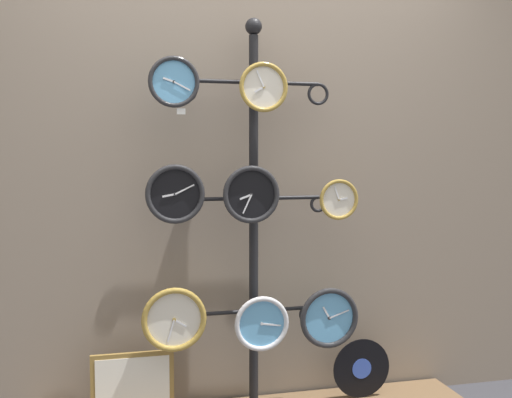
% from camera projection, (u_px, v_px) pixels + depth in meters
% --- Properties ---
extents(shop_wall, '(4.40, 0.04, 2.80)m').
position_uv_depth(shop_wall, '(247.00, 143.00, 3.11)').
color(shop_wall, gray).
rests_on(shop_wall, ground_plane).
extents(display_stand, '(0.78, 0.32, 2.00)m').
position_uv_depth(display_stand, '(254.00, 255.00, 2.99)').
color(display_stand, black).
rests_on(display_stand, ground_plane).
extents(clock_top_left, '(0.24, 0.04, 0.24)m').
position_uv_depth(clock_top_left, '(174.00, 82.00, 2.75)').
color(clock_top_left, '#60A8DB').
extents(clock_top_center, '(0.24, 0.04, 0.24)m').
position_uv_depth(clock_top_center, '(263.00, 87.00, 2.86)').
color(clock_top_center, silver).
extents(clock_middle_left, '(0.28, 0.04, 0.28)m').
position_uv_depth(clock_middle_left, '(175.00, 194.00, 2.80)').
color(clock_middle_left, black).
extents(clock_middle_center, '(0.28, 0.04, 0.28)m').
position_uv_depth(clock_middle_center, '(251.00, 195.00, 2.87)').
color(clock_middle_center, black).
extents(clock_middle_right, '(0.20, 0.04, 0.20)m').
position_uv_depth(clock_middle_right, '(338.00, 200.00, 2.98)').
color(clock_middle_right, silver).
extents(clock_bottom_left, '(0.31, 0.04, 0.31)m').
position_uv_depth(clock_bottom_left, '(174.00, 319.00, 2.82)').
color(clock_bottom_left, silver).
extents(clock_bottom_center, '(0.27, 0.04, 0.27)m').
position_uv_depth(clock_bottom_center, '(262.00, 323.00, 2.91)').
color(clock_bottom_center, '#60A8DB').
extents(clock_bottom_right, '(0.31, 0.04, 0.31)m').
position_uv_depth(clock_bottom_right, '(329.00, 318.00, 2.99)').
color(clock_bottom_right, '#60A8DB').
extents(vinyl_record, '(0.31, 0.01, 0.31)m').
position_uv_depth(vinyl_record, '(362.00, 368.00, 3.14)').
color(vinyl_record, black).
rests_on(vinyl_record, low_shelf).
extents(picture_frame, '(0.39, 0.02, 0.34)m').
position_uv_depth(picture_frame, '(133.00, 387.00, 2.86)').
color(picture_frame, olive).
rests_on(picture_frame, low_shelf).
extents(price_tag_upper, '(0.04, 0.00, 0.03)m').
position_uv_depth(price_tag_upper, '(181.00, 111.00, 2.77)').
color(price_tag_upper, white).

